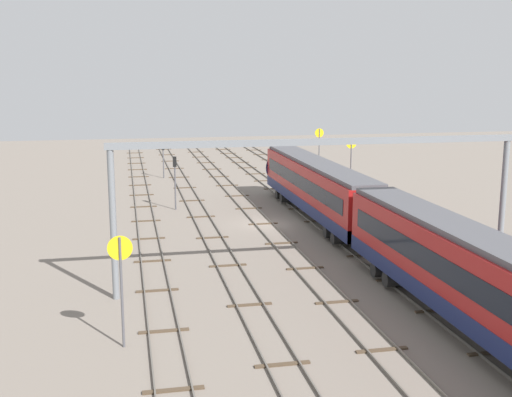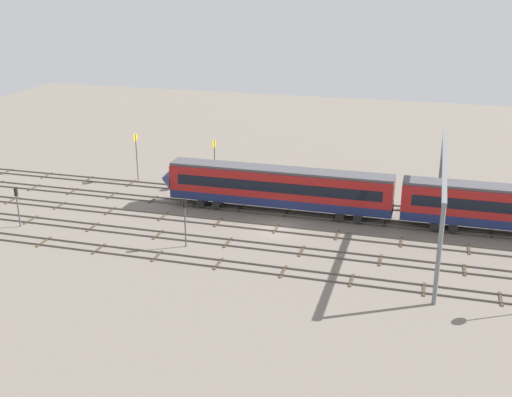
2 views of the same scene
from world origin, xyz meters
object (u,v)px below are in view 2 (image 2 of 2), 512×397
(speed_sign_near_foreground, at_px, (214,155))
(signal_light_trackside_departure, at_px, (17,201))
(overhead_gantry, at_px, (443,179))
(relay_cabinet, at_px, (295,182))
(signal_light_trackside_approach, at_px, (185,216))
(speed_sign_far_trackside, at_px, (136,150))

(speed_sign_near_foreground, height_order, signal_light_trackside_departure, speed_sign_near_foreground)
(overhead_gantry, bearing_deg, relay_cabinet, -38.00)
(speed_sign_near_foreground, distance_m, signal_light_trackside_departure, 23.11)
(overhead_gantry, relative_size, speed_sign_near_foreground, 4.04)
(overhead_gantry, xyz_separation_m, relay_cabinet, (16.45, -12.85, -5.83))
(relay_cabinet, bearing_deg, signal_light_trackside_approach, 71.85)
(overhead_gantry, distance_m, signal_light_trackside_approach, 23.93)
(speed_sign_far_trackside, distance_m, relay_cabinet, 20.06)
(speed_sign_near_foreground, distance_m, signal_light_trackside_approach, 18.05)
(overhead_gantry, bearing_deg, signal_light_trackside_departure, 8.85)
(speed_sign_near_foreground, bearing_deg, signal_light_trackside_departure, 49.94)
(overhead_gantry, xyz_separation_m, signal_light_trackside_approach, (22.77, 6.43, -3.54))
(speed_sign_near_foreground, relative_size, relay_cabinet, 3.43)
(speed_sign_near_foreground, relative_size, speed_sign_far_trackside, 0.99)
(overhead_gantry, distance_m, speed_sign_near_foreground, 28.55)
(signal_light_trackside_approach, distance_m, signal_light_trackside_departure, 18.16)
(signal_light_trackside_approach, relative_size, relay_cabinet, 2.83)
(speed_sign_far_trackside, height_order, signal_light_trackside_departure, speed_sign_far_trackside)
(overhead_gantry, bearing_deg, speed_sign_far_trackside, -17.06)
(speed_sign_far_trackside, relative_size, signal_light_trackside_departure, 1.40)
(speed_sign_near_foreground, height_order, relay_cabinet, speed_sign_near_foreground)
(speed_sign_near_foreground, xyz_separation_m, speed_sign_far_trackside, (10.14, 0.18, -0.01))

